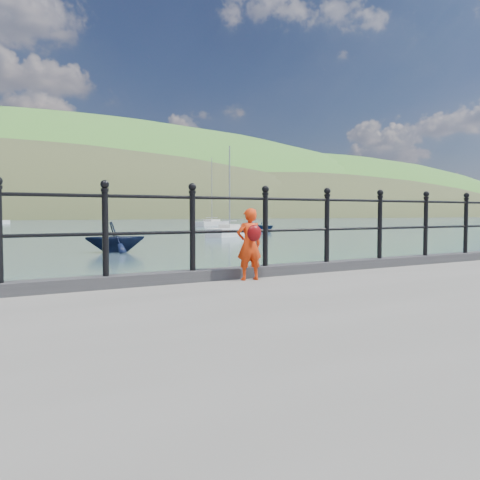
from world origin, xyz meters
TOP-DOWN VIEW (x-y plane):
  - ground at (0.00, 0.00)m, footprint 600.00×600.00m
  - kerb at (0.00, -0.15)m, footprint 60.00×0.30m
  - railing at (0.00, -0.15)m, footprint 18.11×0.11m
  - far_shore at (38.34, 239.41)m, footprint 830.00×200.00m
  - child at (0.13, -0.45)m, footprint 0.40×0.33m
  - launch_blue at (26.46, 39.32)m, footprint 4.16×5.41m
  - launch_navy at (4.14, 18.24)m, footprint 3.22×2.89m
  - sailboat_far at (33.31, 62.49)m, footprint 7.62×5.58m
  - sailboat_near at (17.96, 30.71)m, footprint 5.58×4.29m

SIDE VIEW (x-z plane):
  - far_shore at x=38.34m, z-range -100.57..55.43m
  - ground at x=0.00m, z-range 0.00..0.00m
  - sailboat_near at x=17.96m, z-range -3.56..4.24m
  - sailboat_far at x=33.31m, z-range -5.00..5.68m
  - launch_blue at x=26.46m, z-range 0.00..1.04m
  - launch_navy at x=4.14m, z-range 0.00..1.51m
  - kerb at x=0.00m, z-range 1.00..1.15m
  - child at x=0.13m, z-range 1.01..2.01m
  - railing at x=0.00m, z-range 1.23..2.42m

